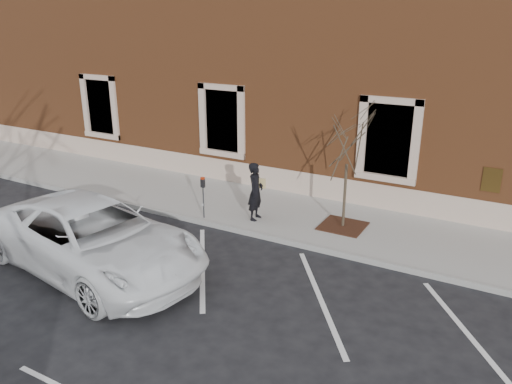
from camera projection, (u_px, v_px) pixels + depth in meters
The scene contains 10 objects.
ground at pixel (246, 234), 14.45m from camera, with size 120.00×120.00×0.00m, color #28282B.
sidewalk_near at pixel (274, 212), 15.86m from camera, with size 40.00×3.50×0.15m, color #A29F98.
curb_near at pixel (245, 232), 14.38m from camera, with size 40.00×0.12×0.15m, color #9E9E99.
parking_stripes at pixel (202, 265), 12.64m from camera, with size 28.00×4.40×0.01m, color silver, non-canonical shape.
building_civic at pixel (345, 69), 19.49m from camera, with size 40.00×8.62×8.00m.
man at pixel (256, 191), 14.84m from camera, with size 0.64×0.42×1.76m, color black.
parking_meter at pixel (203, 190), 14.91m from camera, with size 0.12×0.09×1.30m.
tree_grate at pixel (343, 226), 14.57m from camera, with size 1.25×1.25×0.03m, color #402314.
sapling at pixel (348, 146), 13.77m from camera, with size 2.07×2.07×3.44m.
white_truck at pixel (93, 238), 12.15m from camera, with size 2.86×6.21×1.72m, color white.
Camera 1 is at (6.68, -11.40, 5.98)m, focal length 35.00 mm.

